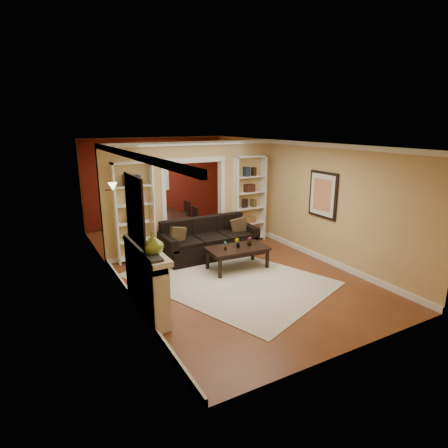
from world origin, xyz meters
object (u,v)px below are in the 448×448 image
sofa (209,238)px  dining_table (167,223)px  bookshelf_left (134,213)px  coffee_table (237,258)px  bookshelf_right (249,199)px  fireplace (147,280)px

sofa → dining_table: bearing=94.3°
sofa → bookshelf_left: size_ratio=1.00×
sofa → coffee_table: sofa is taller
bookshelf_left → dining_table: bookshelf_left is taller
bookshelf_right → fireplace: size_ratio=1.35×
fireplace → coffee_table: bearing=21.8°
dining_table → bookshelf_right: bearing=-137.1°
coffee_table → bookshelf_left: size_ratio=0.57×
dining_table → bookshelf_left: bearing=141.4°
bookshelf_left → bookshelf_right: bearing=0.0°
bookshelf_left → dining_table: size_ratio=1.40×
sofa → bookshelf_right: (1.49, 0.58, 0.70)m
bookshelf_left → fireplace: 2.65m
coffee_table → dining_table: dining_table is taller
sofa → dining_table: size_ratio=1.40×
coffee_table → bookshelf_left: bookshelf_left is taller
sofa → dining_table: 2.39m
dining_table → sofa: bearing=-175.7°
sofa → dining_table: sofa is taller
bookshelf_right → dining_table: bookshelf_right is taller
sofa → fireplace: (-2.15, -1.95, 0.13)m
sofa → fireplace: size_ratio=1.35×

